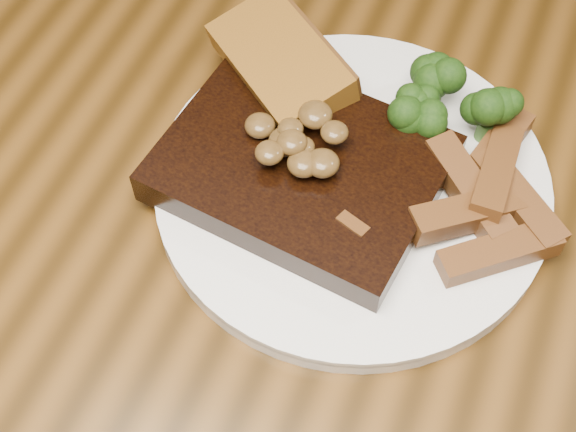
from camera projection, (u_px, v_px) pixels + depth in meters
name	position (u px, v px, depth m)	size (l,w,h in m)	color
dining_table	(283.00, 322.00, 0.62)	(1.60, 0.90, 0.75)	#503110
plate	(352.00, 186.00, 0.56)	(0.28, 0.28, 0.01)	white
steak	(301.00, 168.00, 0.55)	(0.18, 0.14, 0.03)	black
steak_bone	(265.00, 245.00, 0.52)	(0.13, 0.01, 0.02)	#BDB592
mushroom_pile	(295.00, 136.00, 0.53)	(0.07, 0.07, 0.03)	brown
garlic_bread	(281.00, 81.00, 0.59)	(0.11, 0.06, 0.02)	brown
potato_wedges	(448.00, 196.00, 0.54)	(0.11, 0.11, 0.02)	brown
broccoli_cluster	(441.00, 105.00, 0.57)	(0.07, 0.07, 0.04)	#203D0E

